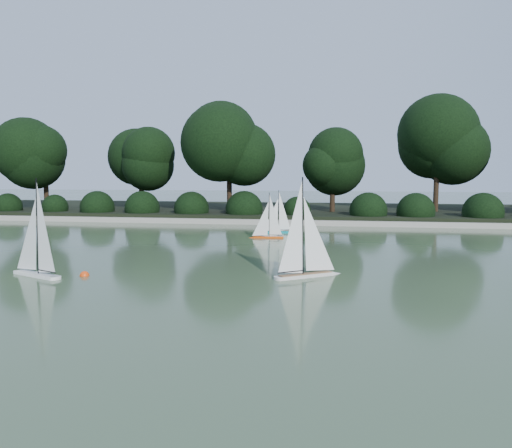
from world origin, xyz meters
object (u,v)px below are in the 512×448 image
object	(u,v)px
race_buoy	(85,276)
sailboat_white_b	(311,260)
sailboat_teal	(275,226)
sailboat_white_a	(32,259)
sailboat_orange	(265,230)

from	to	relation	value
race_buoy	sailboat_white_b	bearing A→B (deg)	8.30
sailboat_white_b	sailboat_teal	bearing A→B (deg)	102.56
sailboat_white_a	sailboat_orange	size ratio (longest dim) A/B	1.37
sailboat_white_a	sailboat_teal	xyz separation A→B (m)	(3.53, 6.91, -0.07)
sailboat_teal	race_buoy	bearing A→B (deg)	-110.97
sailboat_white_a	sailboat_orange	xyz separation A→B (m)	(3.40, 5.69, -0.08)
sailboat_white_b	sailboat_teal	world-z (taller)	sailboat_white_b
sailboat_white_a	sailboat_teal	distance (m)	7.76
sailboat_white_a	sailboat_orange	bearing A→B (deg)	59.17
sailboat_orange	sailboat_teal	size ratio (longest dim) A/B	0.98
race_buoy	sailboat_orange	bearing A→B (deg)	66.13
sailboat_white_a	sailboat_white_b	bearing A→B (deg)	8.02
sailboat_orange	race_buoy	world-z (taller)	sailboat_orange
sailboat_white_a	sailboat_white_b	distance (m)	4.97
sailboat_white_b	race_buoy	world-z (taller)	sailboat_white_b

